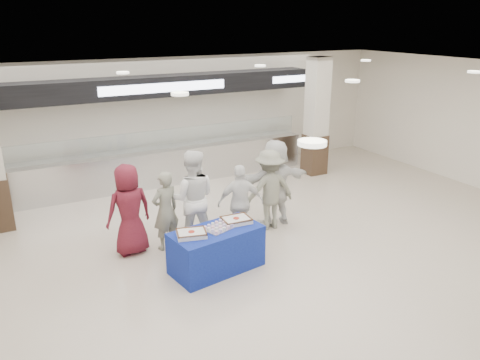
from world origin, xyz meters
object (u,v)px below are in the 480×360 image
soldier_a (165,211)px  chef_tall (192,198)px  civilian_white (275,182)px  civilian_maroon (129,210)px  display_table (216,250)px  sheet_cake_left (191,233)px  sheet_cake_right (236,220)px  chef_short (241,203)px  soldier_b (269,190)px  cupcake_tray (218,227)px

soldier_a → chef_tall: chef_tall is taller
civilian_white → civilian_maroon: bearing=1.0°
display_table → civilian_maroon: 1.79m
display_table → civilian_white: 2.31m
sheet_cake_left → soldier_a: bearing=91.4°
sheet_cake_right → chef_short: bearing=57.3°
civilian_maroon → soldier_b: bearing=168.0°
sheet_cake_left → chef_short: bearing=33.1°
soldier_b → sheet_cake_right: bearing=40.2°
cupcake_tray → chef_tall: size_ratio=0.29×
sheet_cake_right → chef_short: size_ratio=0.33×
cupcake_tray → chef_tall: chef_tall is taller
display_table → sheet_cake_right: bearing=5.1°
sheet_cake_right → civilian_maroon: civilian_maroon is taller
soldier_a → soldier_b: size_ratio=0.91×
display_table → sheet_cake_right: sheet_cake_right is taller
sheet_cake_left → chef_short: 1.66m
soldier_a → chef_short: soldier_a is taller
sheet_cake_left → chef_short: (1.39, 0.91, -0.04)m
sheet_cake_left → chef_short: chef_short is taller
civilian_maroon → chef_short: bearing=161.2°
sheet_cake_left → soldier_b: (2.16, 1.09, 0.04)m
sheet_cake_right → civilian_white: civilian_white is taller
soldier_a → civilian_maroon: bearing=-26.6°
civilian_maroon → soldier_b: size_ratio=1.02×
chef_tall → chef_short: size_ratio=1.23×
sheet_cake_right → display_table: bearing=-165.8°
civilian_maroon → civilian_white: (3.03, -0.12, 0.06)m
chef_tall → civilian_white: (1.86, 0.07, -0.01)m
chef_tall → chef_short: bearing=-171.9°
soldier_a → chef_tall: bearing=160.5°
display_table → sheet_cake_left: bearing=174.5°
display_table → chef_tall: bearing=78.8°
soldier_a → cupcake_tray: bearing=100.0°
chef_tall → soldier_b: 1.66m
sheet_cake_right → soldier_a: size_ratio=0.33×
sheet_cake_left → civilian_white: 2.66m
civilian_maroon → sheet_cake_right: bearing=135.7°
soldier_a → soldier_b: 2.19m
sheet_cake_right → sheet_cake_left: bearing=-171.1°
sheet_cake_left → civilian_white: civilian_white is taller
soldier_b → cupcake_tray: bearing=35.8°
display_table → cupcake_tray: bearing=-4.7°
soldier_a → chef_short: bearing=153.6°
soldier_b → civilian_white: size_ratio=0.92×
civilian_white → chef_tall: bearing=5.2°
chef_short → soldier_b: bearing=-148.1°
chef_tall → cupcake_tray: bearing=114.1°
soldier_b → chef_short: bearing=16.6°
cupcake_tray → civilian_maroon: 1.76m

